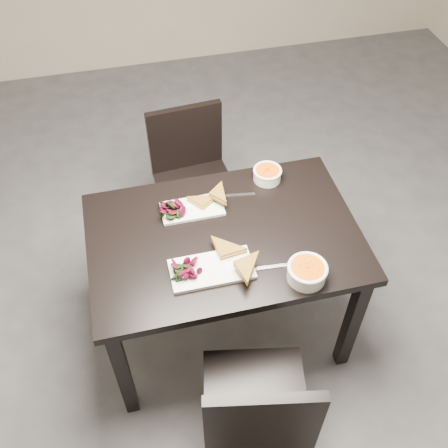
# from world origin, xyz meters

# --- Properties ---
(ground) EXTENTS (5.00, 5.00, 0.00)m
(ground) POSITION_xyz_m (0.00, 0.00, 0.00)
(ground) COLOR #47474C
(ground) RESTS_ON ground
(table) EXTENTS (1.20, 0.80, 0.75)m
(table) POSITION_xyz_m (-0.22, -0.28, 0.65)
(table) COLOR black
(table) RESTS_ON ground
(chair_near) EXTENTS (0.49, 0.49, 0.85)m
(chair_near) POSITION_xyz_m (-0.25, -0.97, 0.48)
(chair_near) COLOR black
(chair_near) RESTS_ON ground
(chair_far) EXTENTS (0.45, 0.45, 0.85)m
(chair_far) POSITION_xyz_m (-0.23, 0.45, 0.48)
(chair_far) COLOR black
(chair_far) RESTS_ON ground
(plate_near) EXTENTS (0.35, 0.17, 0.02)m
(plate_near) POSITION_xyz_m (-0.31, -0.46, 0.76)
(plate_near) COLOR white
(plate_near) RESTS_ON table
(sandwich_near) EXTENTS (0.19, 0.15, 0.06)m
(sandwich_near) POSITION_xyz_m (-0.25, -0.44, 0.80)
(sandwich_near) COLOR #AE8124
(sandwich_near) RESTS_ON plate_near
(salad_near) EXTENTS (0.11, 0.10, 0.05)m
(salad_near) POSITION_xyz_m (-0.41, -0.46, 0.79)
(salad_near) COLOR black
(salad_near) RESTS_ON plate_near
(soup_bowl_near) EXTENTS (0.17, 0.17, 0.07)m
(soup_bowl_near) POSITION_xyz_m (0.05, -0.58, 0.79)
(soup_bowl_near) COLOR white
(soup_bowl_near) RESTS_ON table
(cutlery_near) EXTENTS (0.18, 0.03, 0.00)m
(cutlery_near) POSITION_xyz_m (-0.06, -0.50, 0.75)
(cutlery_near) COLOR silver
(cutlery_near) RESTS_ON table
(plate_far) EXTENTS (0.29, 0.14, 0.01)m
(plate_far) POSITION_xyz_m (-0.33, -0.09, 0.76)
(plate_far) COLOR white
(plate_far) RESTS_ON table
(sandwich_far) EXTENTS (0.18, 0.17, 0.05)m
(sandwich_far) POSITION_xyz_m (-0.26, -0.11, 0.79)
(sandwich_far) COLOR #AE8124
(sandwich_far) RESTS_ON plate_far
(salad_far) EXTENTS (0.09, 0.08, 0.04)m
(salad_far) POSITION_xyz_m (-0.43, -0.09, 0.78)
(salad_far) COLOR black
(salad_far) RESTS_ON plate_far
(soup_bowl_far) EXTENTS (0.14, 0.14, 0.06)m
(soup_bowl_far) POSITION_xyz_m (0.07, 0.02, 0.79)
(soup_bowl_far) COLOR white
(soup_bowl_far) RESTS_ON table
(cutlery_far) EXTENTS (0.18, 0.04, 0.00)m
(cutlery_far) POSITION_xyz_m (-0.10, -0.05, 0.75)
(cutlery_far) COLOR silver
(cutlery_far) RESTS_ON table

